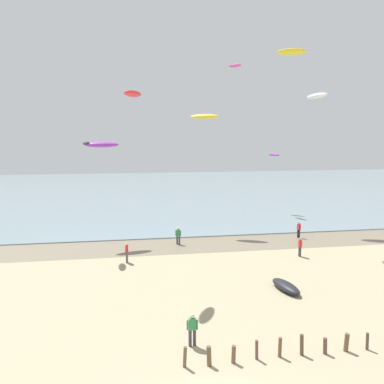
{
  "coord_description": "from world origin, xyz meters",
  "views": [
    {
      "loc": [
        -2.93,
        -12.17,
        10.41
      ],
      "look_at": [
        0.82,
        11.4,
        6.88
      ],
      "focal_mm": 35.25,
      "sensor_mm": 36.0,
      "label": 1
    }
  ],
  "objects_px": {
    "person_mid_beach": "(127,252)",
    "kite_aloft_8": "(235,66)",
    "person_far_down_beach": "(300,246)",
    "kite_aloft_9": "(317,96)",
    "kite_aloft_1": "(102,145)",
    "kite_aloft_0": "(204,116)",
    "kite_aloft_6": "(274,155)",
    "kite_aloft_7": "(133,94)",
    "person_nearest_camera": "(178,235)",
    "grounded_kite": "(286,286)",
    "person_right_flank": "(299,229)",
    "kite_aloft_4": "(292,52)",
    "kite_aloft_2": "(86,143)",
    "person_trailing_behind": "(192,329)"
  },
  "relations": [
    {
      "from": "person_right_flank",
      "to": "kite_aloft_6",
      "type": "bearing_deg",
      "value": 82.09
    },
    {
      "from": "grounded_kite",
      "to": "kite_aloft_4",
      "type": "xyz_separation_m",
      "value": [
        8.15,
        19.47,
        19.69
      ]
    },
    {
      "from": "person_right_flank",
      "to": "kite_aloft_1",
      "type": "height_order",
      "value": "kite_aloft_1"
    },
    {
      "from": "person_nearest_camera",
      "to": "person_right_flank",
      "type": "distance_m",
      "value": 12.59
    },
    {
      "from": "kite_aloft_2",
      "to": "person_trailing_behind",
      "type": "bearing_deg",
      "value": -160.55
    },
    {
      "from": "person_far_down_beach",
      "to": "kite_aloft_7",
      "type": "xyz_separation_m",
      "value": [
        -14.15,
        -3.2,
        12.38
      ]
    },
    {
      "from": "person_mid_beach",
      "to": "person_trailing_behind",
      "type": "bearing_deg",
      "value": -75.72
    },
    {
      "from": "person_right_flank",
      "to": "kite_aloft_0",
      "type": "height_order",
      "value": "kite_aloft_0"
    },
    {
      "from": "person_far_down_beach",
      "to": "kite_aloft_9",
      "type": "distance_m",
      "value": 13.61
    },
    {
      "from": "kite_aloft_1",
      "to": "kite_aloft_0",
      "type": "bearing_deg",
      "value": 4.13
    },
    {
      "from": "grounded_kite",
      "to": "kite_aloft_2",
      "type": "xyz_separation_m",
      "value": [
        -14.07,
        11.05,
        9.51
      ]
    },
    {
      "from": "person_far_down_beach",
      "to": "kite_aloft_9",
      "type": "bearing_deg",
      "value": 50.37
    },
    {
      "from": "person_mid_beach",
      "to": "person_nearest_camera",
      "type": "bearing_deg",
      "value": 43.55
    },
    {
      "from": "person_right_flank",
      "to": "kite_aloft_8",
      "type": "distance_m",
      "value": 27.79
    },
    {
      "from": "grounded_kite",
      "to": "kite_aloft_9",
      "type": "relative_size",
      "value": 0.96
    },
    {
      "from": "kite_aloft_0",
      "to": "kite_aloft_6",
      "type": "distance_m",
      "value": 13.21
    },
    {
      "from": "kite_aloft_0",
      "to": "kite_aloft_8",
      "type": "distance_m",
      "value": 17.86
    },
    {
      "from": "kite_aloft_9",
      "to": "person_nearest_camera",
      "type": "bearing_deg",
      "value": 73.82
    },
    {
      "from": "person_far_down_beach",
      "to": "kite_aloft_8",
      "type": "height_order",
      "value": "kite_aloft_8"
    },
    {
      "from": "kite_aloft_6",
      "to": "person_trailing_behind",
      "type": "bearing_deg",
      "value": -47.78
    },
    {
      "from": "person_mid_beach",
      "to": "kite_aloft_8",
      "type": "xyz_separation_m",
      "value": [
        15.74,
        24.57,
        19.67
      ]
    },
    {
      "from": "grounded_kite",
      "to": "kite_aloft_0",
      "type": "xyz_separation_m",
      "value": [
        -2.27,
        17.87,
        12.27
      ]
    },
    {
      "from": "kite_aloft_2",
      "to": "kite_aloft_8",
      "type": "height_order",
      "value": "kite_aloft_8"
    },
    {
      "from": "kite_aloft_0",
      "to": "kite_aloft_1",
      "type": "bearing_deg",
      "value": -140.51
    },
    {
      "from": "kite_aloft_6",
      "to": "kite_aloft_8",
      "type": "bearing_deg",
      "value": -176.92
    },
    {
      "from": "person_far_down_beach",
      "to": "kite_aloft_8",
      "type": "bearing_deg",
      "value": 88.12
    },
    {
      "from": "person_right_flank",
      "to": "kite_aloft_7",
      "type": "distance_m",
      "value": 22.63
    },
    {
      "from": "person_trailing_behind",
      "to": "kite_aloft_1",
      "type": "xyz_separation_m",
      "value": [
        -5.64,
        20.38,
        8.7
      ]
    },
    {
      "from": "kite_aloft_6",
      "to": "kite_aloft_8",
      "type": "distance_m",
      "value": 15.17
    },
    {
      "from": "person_right_flank",
      "to": "kite_aloft_6",
      "type": "distance_m",
      "value": 13.84
    },
    {
      "from": "grounded_kite",
      "to": "kite_aloft_8",
      "type": "distance_m",
      "value": 38.29
    },
    {
      "from": "person_nearest_camera",
      "to": "grounded_kite",
      "type": "height_order",
      "value": "person_nearest_camera"
    },
    {
      "from": "kite_aloft_8",
      "to": "kite_aloft_9",
      "type": "xyz_separation_m",
      "value": [
        1.48,
        -22.52,
        -6.55
      ]
    },
    {
      "from": "grounded_kite",
      "to": "kite_aloft_2",
      "type": "bearing_deg",
      "value": -139.67
    },
    {
      "from": "kite_aloft_0",
      "to": "kite_aloft_8",
      "type": "height_order",
      "value": "kite_aloft_8"
    },
    {
      "from": "person_far_down_beach",
      "to": "kite_aloft_2",
      "type": "relative_size",
      "value": 0.92
    },
    {
      "from": "kite_aloft_0",
      "to": "kite_aloft_4",
      "type": "distance_m",
      "value": 12.9
    },
    {
      "from": "kite_aloft_1",
      "to": "person_mid_beach",
      "type": "bearing_deg",
      "value": -85.18
    },
    {
      "from": "person_far_down_beach",
      "to": "kite_aloft_1",
      "type": "xyz_separation_m",
      "value": [
        -17.16,
        7.83,
        8.7
      ]
    },
    {
      "from": "person_right_flank",
      "to": "kite_aloft_0",
      "type": "relative_size",
      "value": 0.54
    },
    {
      "from": "grounded_kite",
      "to": "kite_aloft_6",
      "type": "xyz_separation_m",
      "value": [
        8.32,
        24.31,
        7.71
      ]
    },
    {
      "from": "person_far_down_beach",
      "to": "kite_aloft_7",
      "type": "distance_m",
      "value": 19.07
    },
    {
      "from": "kite_aloft_4",
      "to": "kite_aloft_7",
      "type": "bearing_deg",
      "value": 61.91
    },
    {
      "from": "person_right_flank",
      "to": "kite_aloft_1",
      "type": "xyz_separation_m",
      "value": [
        -19.7,
        2.06,
        8.7
      ]
    },
    {
      "from": "person_mid_beach",
      "to": "kite_aloft_1",
      "type": "bearing_deg",
      "value": 107.66
    },
    {
      "from": "kite_aloft_2",
      "to": "kite_aloft_0",
      "type": "bearing_deg",
      "value": -62.17
    },
    {
      "from": "kite_aloft_6",
      "to": "kite_aloft_9",
      "type": "height_order",
      "value": "kite_aloft_9"
    },
    {
      "from": "grounded_kite",
      "to": "kite_aloft_4",
      "type": "relative_size",
      "value": 0.86
    },
    {
      "from": "kite_aloft_8",
      "to": "kite_aloft_9",
      "type": "relative_size",
      "value": 0.68
    },
    {
      "from": "kite_aloft_1",
      "to": "kite_aloft_6",
      "type": "relative_size",
      "value": 1.65
    }
  ]
}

